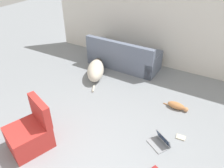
{
  "coord_description": "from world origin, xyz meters",
  "views": [
    {
      "loc": [
        1.41,
        -1.36,
        3.08
      ],
      "look_at": [
        -0.43,
        1.88,
        0.62
      ],
      "focal_mm": 35.0,
      "sensor_mm": 36.0,
      "label": 1
    }
  ],
  "objects_px": {
    "laptop_open": "(161,141)",
    "book_cream": "(181,137)",
    "dog": "(96,70)",
    "cat": "(177,106)",
    "couch": "(123,58)",
    "side_chair": "(31,133)"
  },
  "relations": [
    {
      "from": "laptop_open",
      "to": "book_cream",
      "type": "relative_size",
      "value": 2.56
    },
    {
      "from": "couch",
      "to": "book_cream",
      "type": "relative_size",
      "value": 11.65
    },
    {
      "from": "couch",
      "to": "book_cream",
      "type": "height_order",
      "value": "couch"
    },
    {
      "from": "couch",
      "to": "side_chair",
      "type": "relative_size",
      "value": 2.3
    },
    {
      "from": "cat",
      "to": "side_chair",
      "type": "bearing_deg",
      "value": -127.88
    },
    {
      "from": "cat",
      "to": "laptop_open",
      "type": "xyz_separation_m",
      "value": [
        0.02,
        -1.14,
        0.0
      ]
    },
    {
      "from": "cat",
      "to": "book_cream",
      "type": "distance_m",
      "value": 0.87
    },
    {
      "from": "laptop_open",
      "to": "side_chair",
      "type": "bearing_deg",
      "value": -118.57
    },
    {
      "from": "book_cream",
      "to": "side_chair",
      "type": "bearing_deg",
      "value": -147.15
    },
    {
      "from": "cat",
      "to": "book_cream",
      "type": "relative_size",
      "value": 3.19
    },
    {
      "from": "laptop_open",
      "to": "side_chair",
      "type": "xyz_separation_m",
      "value": [
        -1.98,
        -1.14,
        0.22
      ]
    },
    {
      "from": "couch",
      "to": "side_chair",
      "type": "distance_m",
      "value": 3.39
    },
    {
      "from": "laptop_open",
      "to": "book_cream",
      "type": "distance_m",
      "value": 0.44
    },
    {
      "from": "couch",
      "to": "cat",
      "type": "bearing_deg",
      "value": 150.44
    },
    {
      "from": "dog",
      "to": "cat",
      "type": "relative_size",
      "value": 2.36
    },
    {
      "from": "book_cream",
      "to": "side_chair",
      "type": "relative_size",
      "value": 0.2
    },
    {
      "from": "cat",
      "to": "side_chair",
      "type": "xyz_separation_m",
      "value": [
        -1.96,
        -2.27,
        0.22
      ]
    },
    {
      "from": "couch",
      "to": "dog",
      "type": "distance_m",
      "value": 0.93
    },
    {
      "from": "book_cream",
      "to": "side_chair",
      "type": "xyz_separation_m",
      "value": [
        -2.26,
        -1.46,
        0.27
      ]
    },
    {
      "from": "dog",
      "to": "laptop_open",
      "type": "distance_m",
      "value": 2.69
    },
    {
      "from": "laptop_open",
      "to": "couch",
      "type": "bearing_deg",
      "value": 161.82
    },
    {
      "from": "side_chair",
      "to": "cat",
      "type": "bearing_deg",
      "value": 69.53
    }
  ]
}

